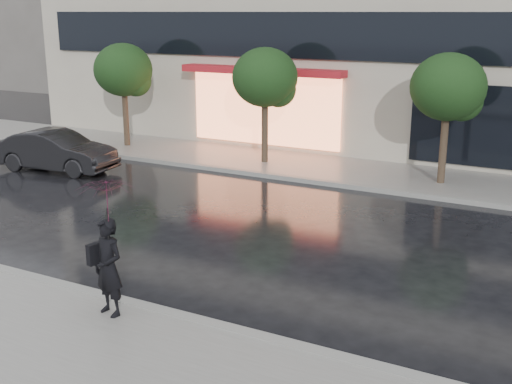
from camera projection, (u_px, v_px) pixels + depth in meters
The scene contains 10 objects.
ground at pixel (164, 288), 12.31m from camera, with size 120.00×120.00×0.00m, color black.
sidewalk_near at pixel (35, 364), 9.53m from camera, with size 60.00×4.50×0.12m, color slate.
sidewalk_far at pixel (349, 171), 20.99m from camera, with size 60.00×3.50×0.12m, color slate.
curb_near at pixel (131, 305), 11.44m from camera, with size 60.00×0.25×0.14m, color gray.
curb_far at pixel (329, 183), 19.50m from camera, with size 60.00×0.25×0.14m, color gray.
tree_far_west at pixel (125, 72), 24.08m from camera, with size 2.20×2.20×3.99m.
tree_mid_west at pixel (267, 80), 21.36m from camera, with size 2.20×2.20×3.99m.
tree_mid_east at pixel (450, 90), 18.64m from camera, with size 2.20×2.20×3.99m.
parked_car at pixel (56, 151), 21.16m from camera, with size 1.43×4.10×1.35m, color black.
pedestrian_with_umbrella at pixel (107, 228), 10.55m from camera, with size 1.11×1.13×2.39m.
Camera 1 is at (6.90, -9.17, 5.12)m, focal length 45.00 mm.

